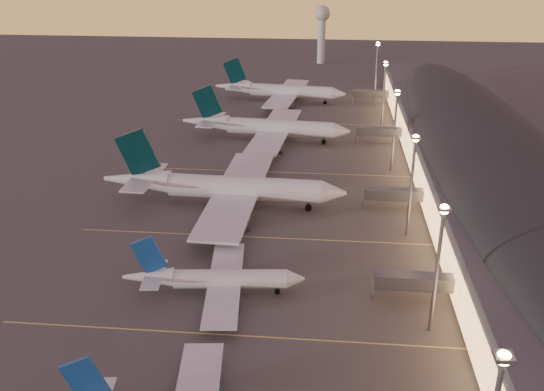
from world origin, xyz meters
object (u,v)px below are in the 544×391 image
(airliner_wide_far, at_px, (280,91))
(radar_tower, at_px, (322,25))
(airliner_wide_mid, at_px, (265,127))
(airliner_wide_near, at_px, (223,187))
(airliner_narrow_north, at_px, (214,279))

(airliner_wide_far, height_order, radar_tower, radar_tower)
(airliner_wide_far, bearing_deg, airliner_wide_mid, -83.08)
(airliner_wide_near, height_order, radar_tower, radar_tower)
(airliner_wide_near, distance_m, airliner_wide_mid, 58.98)
(airliner_wide_far, xyz_separation_m, radar_tower, (16.33, 91.92, 17.00))
(airliner_wide_far, distance_m, radar_tower, 94.90)
(airliner_narrow_north, xyz_separation_m, airliner_wide_mid, (-0.36, 102.74, 1.60))
(airliner_wide_mid, bearing_deg, airliner_wide_far, 94.92)
(airliner_narrow_north, distance_m, radar_tower, 252.45)
(airliner_wide_near, relative_size, airliner_wide_far, 1.13)
(airliner_narrow_north, xyz_separation_m, radar_tower, (16.41, 251.24, 18.42))
(airliner_narrow_north, height_order, radar_tower, radar_tower)
(airliner_wide_near, bearing_deg, airliner_wide_mid, 87.07)
(airliner_wide_mid, bearing_deg, airliner_narrow_north, -84.43)
(airliner_wide_mid, height_order, radar_tower, radar_tower)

